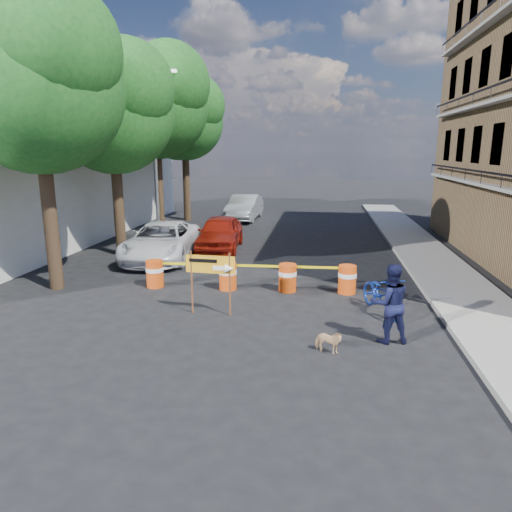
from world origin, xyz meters
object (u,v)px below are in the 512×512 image
(detour_sign, at_px, (216,270))
(sedan_silver, at_px, (245,207))
(barrel_far_right, at_px, (347,279))
(barrel_mid_left, at_px, (228,275))
(pedestrian, at_px, (390,303))
(barrel_far_left, at_px, (155,273))
(barrel_mid_right, at_px, (288,277))
(sedan_red, at_px, (220,233))
(dog, at_px, (328,342))
(suv_white, at_px, (161,241))
(bicycle, at_px, (383,277))

(detour_sign, height_order, sedan_silver, detour_sign)
(barrel_far_right, bearing_deg, barrel_mid_left, -177.57)
(pedestrian, bearing_deg, barrel_far_left, -37.19)
(barrel_far_left, xyz_separation_m, barrel_mid_right, (4.39, 0.14, 0.00))
(sedan_red, bearing_deg, barrel_mid_right, -62.93)
(barrel_far_left, distance_m, barrel_mid_right, 4.39)
(barrel_mid_left, height_order, barrel_far_right, same)
(barrel_mid_right, bearing_deg, pedestrian, -53.51)
(barrel_far_right, height_order, detour_sign, detour_sign)
(dog, relative_size, suv_white, 0.12)
(sedan_red, bearing_deg, barrel_far_left, -102.05)
(barrel_mid_left, height_order, suv_white, suv_white)
(barrel_far_right, distance_m, dog, 4.59)
(dog, bearing_deg, sedan_red, 43.74)
(dog, distance_m, suv_white, 10.63)
(barrel_far_right, bearing_deg, barrel_far_left, -177.92)
(bicycle, bearing_deg, barrel_far_left, 147.46)
(suv_white, distance_m, sedan_red, 2.94)
(barrel_far_left, xyz_separation_m, dog, (5.64, -4.31, -0.20))
(detour_sign, bearing_deg, barrel_mid_left, 97.77)
(barrel_mid_right, height_order, pedestrian, pedestrian)
(barrel_far_left, distance_m, sedan_silver, 15.08)
(suv_white, relative_size, sedan_red, 1.21)
(barrel_far_left, relative_size, barrel_mid_right, 1.00)
(detour_sign, relative_size, sedan_red, 0.40)
(bicycle, bearing_deg, barrel_mid_right, 128.77)
(detour_sign, relative_size, bicycle, 0.86)
(barrel_far_right, bearing_deg, pedestrian, -78.12)
(barrel_far_left, distance_m, barrel_mid_left, 2.45)
(barrel_far_right, xyz_separation_m, bicycle, (0.85, -1.68, 0.56))
(detour_sign, bearing_deg, bicycle, 13.89)
(barrel_mid_right, bearing_deg, barrel_far_left, -178.13)
(pedestrian, height_order, bicycle, bicycle)
(pedestrian, xyz_separation_m, dog, (-1.42, -0.85, -0.68))
(barrel_mid_left, xyz_separation_m, sedan_silver, (-1.96, 15.00, 0.33))
(sedan_red, relative_size, sedan_silver, 0.92)
(detour_sign, height_order, pedestrian, pedestrian)
(barrel_far_left, bearing_deg, sedan_silver, 88.15)
(bicycle, relative_size, suv_white, 0.38)
(pedestrian, bearing_deg, sedan_red, -67.95)
(barrel_far_left, height_order, detour_sign, detour_sign)
(barrel_far_left, xyz_separation_m, detour_sign, (2.63, -2.28, 0.82))
(barrel_mid_left, relative_size, detour_sign, 0.51)
(barrel_mid_left, height_order, bicycle, bicycle)
(suv_white, bearing_deg, barrel_far_left, -78.50)
(dog, distance_m, sedan_silver, 20.06)
(sedan_silver, bearing_deg, bicycle, -65.97)
(barrel_mid_left, bearing_deg, barrel_far_left, -178.47)
(bicycle, bearing_deg, suv_white, 126.17)
(bicycle, relative_size, sedan_red, 0.46)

